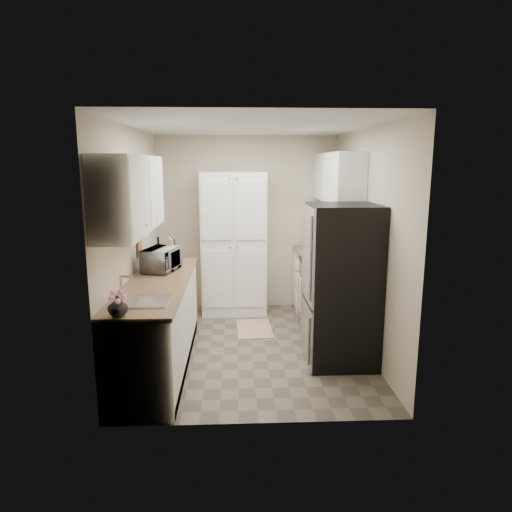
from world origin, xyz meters
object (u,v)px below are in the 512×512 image
Objects in this scene: wine_bottle at (159,251)px; microwave at (161,260)px; pantry_cabinet at (234,244)px; refrigerator at (342,285)px; electric_range at (329,297)px; toaster_oven at (320,241)px.

microwave is at bearing -76.98° from wine_bottle.
wine_bottle is at bearing 27.47° from microwave.
refrigerator is at bearing -56.54° from pantry_cabinet.
refrigerator is (1.14, -1.73, -0.15)m from pantry_cabinet.
microwave is (-1.99, -0.35, 0.57)m from electric_range.
toaster_oven is at bearing 87.08° from refrigerator.
pantry_cabinet reaches higher than wine_bottle.
electric_range is 2.42× the size of microwave.
toaster_oven is (2.04, 1.30, -0.03)m from microwave.
refrigerator is at bearing -92.48° from electric_range.
wine_bottle is (-0.10, 0.43, 0.02)m from microwave.
microwave is 2.42m from toaster_oven.
pantry_cabinet is 6.90× the size of wine_bottle.
toaster_oven is (0.09, 1.75, 0.17)m from refrigerator.
pantry_cabinet is 1.77× the size of electric_range.
refrigerator reaches higher than electric_range.
microwave is at bearing -131.90° from toaster_oven.
refrigerator is 4.82× the size of toaster_oven.
electric_range is at bearing -65.43° from microwave.
microwave reaches higher than electric_range.
refrigerator is (-0.03, -0.80, 0.37)m from electric_range.
microwave reaches higher than toaster_oven.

